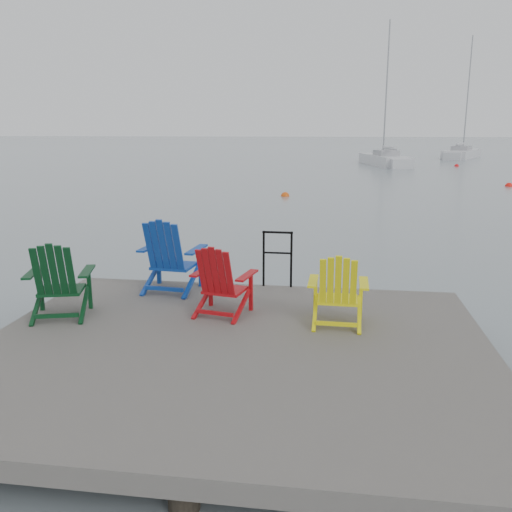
# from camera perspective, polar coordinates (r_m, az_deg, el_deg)

# --- Properties ---
(ground) EXTENTS (400.00, 400.00, 0.00)m
(ground) POSITION_cam_1_polar(r_m,az_deg,el_deg) (6.64, -2.30, -13.25)
(ground) COLOR slate
(ground) RESTS_ON ground
(dock) EXTENTS (6.00, 5.00, 1.40)m
(dock) POSITION_cam_1_polar(r_m,az_deg,el_deg) (6.49, -2.33, -10.51)
(dock) COLOR #2F2C29
(dock) RESTS_ON ground
(handrail) EXTENTS (0.48, 0.04, 0.90)m
(handrail) POSITION_cam_1_polar(r_m,az_deg,el_deg) (8.55, 2.27, 0.27)
(handrail) COLOR black
(handrail) RESTS_ON dock
(chair_green) EXTENTS (0.96, 0.91, 1.04)m
(chair_green) POSITION_cam_1_polar(r_m,az_deg,el_deg) (7.60, -20.10, -2.35)
(chair_green) COLOR #093216
(chair_green) RESTS_ON dock
(chair_blue) EXTENTS (0.97, 0.91, 1.14)m
(chair_blue) POSITION_cam_1_polar(r_m,az_deg,el_deg) (8.38, -9.06, 0.09)
(chair_blue) COLOR #0E3796
(chair_blue) RESTS_ON dock
(chair_red) EXTENTS (0.88, 0.83, 0.97)m
(chair_red) POSITION_cam_1_polar(r_m,az_deg,el_deg) (7.25, -3.69, -2.55)
(chair_red) COLOR #A90C11
(chair_red) RESTS_ON dock
(chair_yellow) EXTENTS (0.77, 0.71, 0.95)m
(chair_yellow) POSITION_cam_1_polar(r_m,az_deg,el_deg) (6.94, 8.62, -3.50)
(chair_yellow) COLOR yellow
(chair_yellow) RESTS_ON dock
(sailboat_near) EXTENTS (3.89, 8.79, 11.74)m
(sailboat_near) POSITION_cam_1_polar(r_m,az_deg,el_deg) (47.16, 13.36, 9.76)
(sailboat_near) COLOR silver
(sailboat_near) RESTS_ON ground
(sailboat_mid) EXTENTS (5.60, 9.18, 12.31)m
(sailboat_mid) POSITION_cam_1_polar(r_m,az_deg,el_deg) (60.94, 20.84, 9.97)
(sailboat_mid) COLOR silver
(sailboat_mid) RESTS_ON ground
(buoy_b) EXTENTS (0.38, 0.38, 0.38)m
(buoy_b) POSITION_cam_1_polar(r_m,az_deg,el_deg) (24.47, 3.09, 6.30)
(buoy_b) COLOR #DF4F0D
(buoy_b) RESTS_ON ground
(buoy_c) EXTENTS (0.38, 0.38, 0.38)m
(buoy_c) POSITION_cam_1_polar(r_m,az_deg,el_deg) (31.65, 25.07, 6.67)
(buoy_c) COLOR red
(buoy_c) RESTS_ON ground
(buoy_d) EXTENTS (0.36, 0.36, 0.36)m
(buoy_d) POSITION_cam_1_polar(r_m,az_deg,el_deg) (46.94, 20.36, 8.84)
(buoy_d) COLOR red
(buoy_d) RESTS_ON ground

